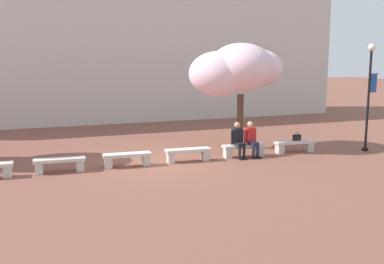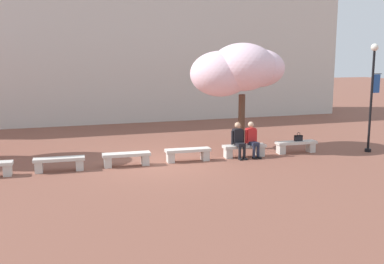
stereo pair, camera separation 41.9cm
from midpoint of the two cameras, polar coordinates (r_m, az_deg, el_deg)
ground_plane at (r=15.52m, az=-3.56°, el=-4.02°), size 100.00×100.00×0.00m
building_facade at (r=26.44m, az=-10.37°, el=10.78°), size 28.00×4.00×8.50m
stone_bench_near_west at (r=14.96m, az=-15.74°, el=-3.72°), size 1.62×0.51×0.45m
stone_bench_center at (r=15.21m, az=-7.53°, el=-3.22°), size 1.62×0.51×0.45m
stone_bench_near_east at (r=15.76m, az=0.25°, el=-2.68°), size 1.62×0.51×0.45m
stone_bench_east_end at (r=16.58m, az=7.37°, el=-2.14°), size 1.62×0.51×0.45m
stone_bench_far_east at (r=17.62m, az=13.74°, el=-1.64°), size 1.62×0.51×0.45m
person_seated_left at (r=16.34m, az=6.65°, el=-0.87°), size 0.51×0.69×1.29m
person_seated_right at (r=16.57m, az=8.33°, el=-0.75°), size 0.51×0.70×1.29m
handbag at (r=17.64m, az=14.03°, el=-0.70°), size 0.30×0.15×0.34m
cherry_tree_main at (r=17.84m, az=6.63°, el=7.85°), size 3.83×2.83×4.16m
lamp_post_with_banner at (r=18.42m, az=22.53°, el=5.20°), size 0.54×0.28×4.12m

